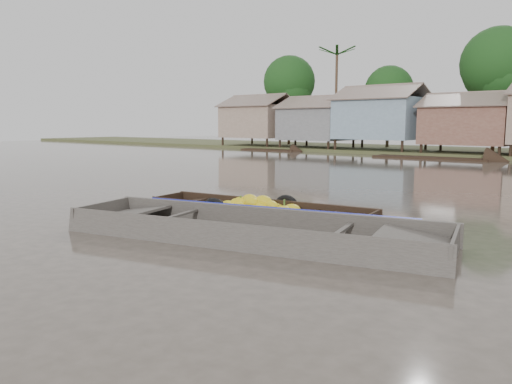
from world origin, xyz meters
The scene contains 3 objects.
ground centered at (0.00, 0.00, 0.00)m, with size 120.00×120.00×0.00m, color #484037.
banana_boat centered at (-0.60, 1.71, 0.17)m, with size 6.01×2.24×0.82m.
viewer_boat centered at (0.76, -0.04, 0.07)m, with size 8.22×3.93×0.64m.
Camera 1 is at (7.17, -7.72, 2.36)m, focal length 35.00 mm.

